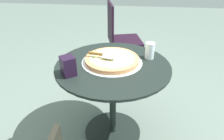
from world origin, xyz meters
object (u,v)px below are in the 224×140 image
object	(u,v)px
pizza_on_tray	(112,60)
napkin_dispenser	(68,66)
drinking_cup	(150,51)
pizza_server	(102,55)
patio_chair_corner	(119,35)
patio_table	(113,86)

from	to	relation	value
pizza_on_tray	napkin_dispenser	xyz separation A→B (m)	(-0.21, 0.27, 0.05)
drinking_cup	pizza_on_tray	bearing A→B (deg)	109.15
pizza_server	napkin_dispenser	distance (m)	0.28
pizza_server	patio_chair_corner	world-z (taller)	patio_chair_corner
pizza_server	drinking_cup	size ratio (longest dim) A/B	1.70
patio_table	pizza_server	distance (m)	0.27
drinking_cup	patio_chair_corner	distance (m)	1.03
patio_table	drinking_cup	world-z (taller)	drinking_cup
patio_table	drinking_cup	size ratio (longest dim) A/B	6.72
patio_table	drinking_cup	bearing A→B (deg)	-63.16
pizza_server	patio_chair_corner	size ratio (longest dim) A/B	0.24
pizza_on_tray	pizza_server	size ratio (longest dim) A/B	2.12
napkin_dispenser	patio_table	bearing A→B (deg)	-94.75
pizza_server	drinking_cup	distance (m)	0.37
pizza_server	patio_table	bearing A→B (deg)	-109.12
napkin_dispenser	patio_chair_corner	distance (m)	1.31
patio_table	patio_chair_corner	world-z (taller)	patio_chair_corner
pizza_on_tray	patio_chair_corner	xyz separation A→B (m)	(1.05, 0.03, -0.19)
patio_table	patio_chair_corner	size ratio (longest dim) A/B	0.94
pizza_server	napkin_dispenser	xyz separation A→B (m)	(-0.20, 0.20, 0.01)
patio_chair_corner	pizza_on_tray	bearing A→B (deg)	-178.40
pizza_server	napkin_dispenser	bearing A→B (deg)	135.99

